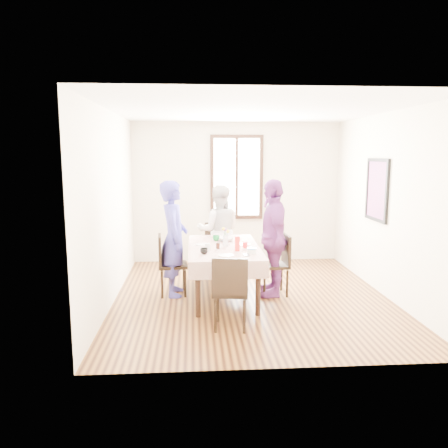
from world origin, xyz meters
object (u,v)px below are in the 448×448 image
Objects in this scene: chair_left at (173,265)px; person_left at (174,238)px; chair_right at (274,265)px; person_right at (273,238)px; dining_table at (224,272)px; chair_near at (231,291)px; person_far at (219,231)px; chair_far at (219,249)px.

chair_left is 0.40m from person_left.
chair_right is 0.41m from person_right.
dining_table is 0.76m from chair_right.
chair_right is 1.45m from chair_near.
person_far reaches higher than chair_right.
dining_table is 1.24m from person_far.
person_far reaches higher than chair_far.
person_left is (-0.73, 0.16, 0.48)m from dining_table.
chair_right is 1.00× the size of chair_near.
dining_table is 1.19m from chair_near.
chair_left is 1.54m from person_right.
dining_table is at bearing 92.36° from person_far.
chair_near is 0.53× the size of person_left.
dining_table is at bearing 80.68° from chair_far.
person_far is at bearing 80.68° from chair_far.
chair_far is (0.00, 1.19, 0.08)m from dining_table.
chair_far and chair_near have the same top height.
chair_near is 1.59m from person_left.
chair_far is (-0.75, 1.13, 0.00)m from chair_right.
person_far is at bearing 138.65° from chair_left.
chair_right is 1.54m from person_left.
chair_right is at bearing 4.11° from dining_table.
chair_far is at bearing -37.10° from person_left.
chair_left is at bearing 44.43° from chair_far.
person_left is (-1.48, 0.11, 0.40)m from chair_right.
chair_right is (1.50, -0.11, 0.00)m from chair_left.
dining_table is 1.19m from chair_far.
person_far is at bearing 97.96° from chair_near.
person_left is (-0.73, 1.35, 0.40)m from chair_near.
person_right is (1.46, -0.11, 0.01)m from person_left.
chair_left is 1.51m from chair_right.
chair_right is at bearing -95.74° from person_left.
person_right is (0.73, -1.13, 0.41)m from chair_far.
person_left is 1.09× the size of person_far.
person_left is at bearing 85.48° from chair_left.
person_left reaches higher than chair_far.
person_far reaches higher than dining_table.
chair_left is at bearing 127.09° from chair_near.
person_right is at bearing 125.71° from person_far.
chair_left is 1.54m from chair_near.
chair_far is 0.58× the size of person_far.
person_left is 1.24m from person_far.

